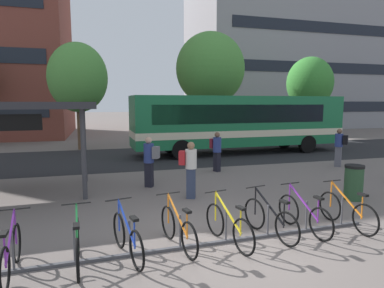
{
  "coord_description": "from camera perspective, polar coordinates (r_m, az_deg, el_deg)",
  "views": [
    {
      "loc": [
        -2.5,
        -5.87,
        2.83
      ],
      "look_at": [
        0.59,
        5.03,
        1.4
      ],
      "focal_mm": 30.62,
      "sensor_mm": 36.0,
      "label": 1
    }
  ],
  "objects": [
    {
      "name": "parked_bicycle_purple_6",
      "position": [
        7.75,
        18.91,
        -11.6
      ],
      "size": [
        0.52,
        1.72,
        0.99
      ],
      "rotation": [
        0.0,
        0.0,
        1.69
      ],
      "color": "black",
      "rests_on": "ground"
    },
    {
      "name": "parked_bicycle_black_5",
      "position": [
        7.27,
        13.41,
        -12.66
      ],
      "size": [
        0.56,
        1.7,
        0.99
      ],
      "rotation": [
        0.0,
        0.0,
        1.78
      ],
      "color": "black",
      "rests_on": "ground"
    },
    {
      "name": "commuter_red_pack_0",
      "position": [
        9.67,
        -0.39,
        -3.82
      ],
      "size": [
        0.6,
        0.48,
        1.7
      ],
      "rotation": [
        0.0,
        0.0,
        5.9
      ],
      "color": "#2D3851",
      "rests_on": "ground"
    },
    {
      "name": "parked_bicycle_orange_3",
      "position": [
        6.58,
        -2.45,
        -14.63
      ],
      "size": [
        0.53,
        1.7,
        0.99
      ],
      "rotation": [
        0.0,
        0.0,
        1.76
      ],
      "color": "black",
      "rests_on": "ground"
    },
    {
      "name": "parked_bicycle_green_1",
      "position": [
        6.24,
        -19.3,
        -16.3
      ],
      "size": [
        0.52,
        1.72,
        0.99
      ],
      "rotation": [
        0.0,
        0.0,
        1.63
      ],
      "color": "black",
      "rests_on": "ground"
    },
    {
      "name": "parked_bicycle_purple_0",
      "position": [
        6.36,
        -28.99,
        -16.36
      ],
      "size": [
        0.52,
        1.72,
        0.99
      ],
      "rotation": [
        0.0,
        0.0,
        1.63
      ],
      "color": "black",
      "rests_on": "ground"
    },
    {
      "name": "city_bus",
      "position": [
        18.69,
        8.4,
        3.86
      ],
      "size": [
        12.09,
        2.92,
        3.2
      ],
      "rotation": [
        0.0,
        0.0,
        0.03
      ],
      "color": "#196B3D",
      "rests_on": "ground"
    },
    {
      "name": "commuter_grey_pack_2",
      "position": [
        11.07,
        -7.37,
        -2.52
      ],
      "size": [
        0.61,
        0.54,
        1.7
      ],
      "rotation": [
        0.0,
        0.0,
        2.57
      ],
      "color": "black",
      "rests_on": "ground"
    },
    {
      "name": "street_tree_3",
      "position": [
        25.49,
        3.19,
        12.94
      ],
      "size": [
        5.2,
        5.2,
        8.13
      ],
      "color": "brown",
      "rests_on": "ground"
    },
    {
      "name": "ground",
      "position": [
        6.97,
        6.95,
        -16.79
      ],
      "size": [
        200.0,
        200.0,
        0.0
      ],
      "primitive_type": "plane",
      "color": "#6B605B"
    },
    {
      "name": "bike_rack",
      "position": [
        6.78,
        2.02,
        -16.62
      ],
      "size": [
        7.7,
        0.36,
        0.7
      ],
      "rotation": [
        0.0,
        0.0,
        0.04
      ],
      "color": "#47474C",
      "rests_on": "ground"
    },
    {
      "name": "commuter_maroon_pack_4",
      "position": [
        13.54,
        4.3,
        -0.85
      ],
      "size": [
        0.46,
        0.59,
        1.64
      ],
      "rotation": [
        0.0,
        0.0,
        5.03
      ],
      "color": "black",
      "rests_on": "ground"
    },
    {
      "name": "parked_bicycle_yellow_4",
      "position": [
        6.76,
        6.36,
        -14.05
      ],
      "size": [
        0.55,
        1.7,
        0.99
      ],
      "rotation": [
        0.0,
        0.0,
        1.77
      ],
      "color": "black",
      "rests_on": "ground"
    },
    {
      "name": "bus_lane_asphalt",
      "position": [
        17.43,
        -7.35,
        -2.21
      ],
      "size": [
        80.0,
        7.2,
        0.01
      ],
      "primitive_type": "cube",
      "color": "#232326",
      "rests_on": "ground"
    },
    {
      "name": "street_tree_2",
      "position": [
        21.04,
        -19.26,
        10.84
      ],
      "size": [
        3.48,
        3.48,
        6.39
      ],
      "color": "brown",
      "rests_on": "ground"
    },
    {
      "name": "building_right_wing",
      "position": [
        44.15,
        18.39,
        19.02
      ],
      "size": [
        26.07,
        12.33,
        24.32
      ],
      "color": "gray",
      "rests_on": "ground"
    },
    {
      "name": "parked_bicycle_blue_2",
      "position": [
        6.31,
        -11.21,
        -15.76
      ],
      "size": [
        0.59,
        1.69,
        0.99
      ],
      "rotation": [
        0.0,
        0.0,
        1.8
      ],
      "color": "black",
      "rests_on": "ground"
    },
    {
      "name": "parked_bicycle_orange_7",
      "position": [
        8.36,
        25.33,
        -10.53
      ],
      "size": [
        0.52,
        1.72,
        0.99
      ],
      "rotation": [
        0.0,
        0.0,
        1.65
      ],
      "color": "black",
      "rests_on": "ground"
    },
    {
      "name": "street_tree_1",
      "position": [
        27.85,
        19.83,
        9.96
      ],
      "size": [
        3.58,
        3.58,
        6.42
      ],
      "color": "brown",
      "rests_on": "ground"
    },
    {
      "name": "commuter_black_pack_1",
      "position": [
        15.87,
        24.33,
        -0.14
      ],
      "size": [
        0.58,
        0.59,
        1.7
      ],
      "rotation": [
        0.0,
        0.0,
        2.29
      ],
      "color": "#565660",
      "rests_on": "ground"
    },
    {
      "name": "trash_bin",
      "position": [
        10.75,
        26.35,
        -5.99
      ],
      "size": [
        0.55,
        0.55,
        1.03
      ],
      "color": "#284C2D",
      "rests_on": "ground"
    }
  ]
}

